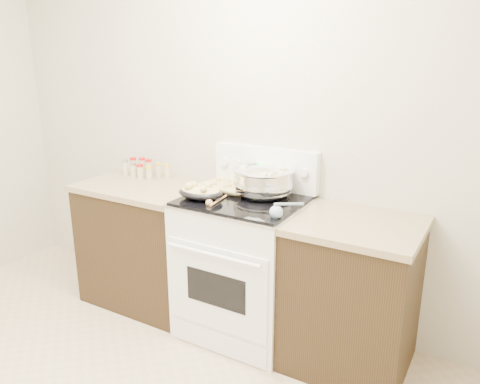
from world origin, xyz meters
The scene contains 9 objects.
counter_left centered at (-0.48, 1.43, 0.46)m, with size 0.93×0.67×0.92m.
counter_right centered at (1.08, 1.43, 0.46)m, with size 0.73×0.67×0.92m.
kitchen_range centered at (0.35, 1.42, 0.49)m, with size 0.78×0.73×1.22m.
mixing_bowl centered at (0.43, 1.53, 1.03)m, with size 0.40×0.40×0.23m.
roasting_pan centered at (0.11, 1.27, 0.99)m, with size 0.31×0.23×0.11m.
baking_sheet centered at (0.15, 1.55, 0.96)m, with size 0.46×0.35×0.06m.
wooden_spoon centered at (0.24, 1.24, 0.95)m, with size 0.06×0.28×0.04m.
blue_ladle centered at (0.68, 1.22, 0.98)m, with size 0.11×0.26×0.10m.
spice_jars centered at (-0.64, 1.59, 0.98)m, with size 0.38×0.15×0.13m.
Camera 1 is at (1.76, -1.04, 1.84)m, focal length 35.00 mm.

